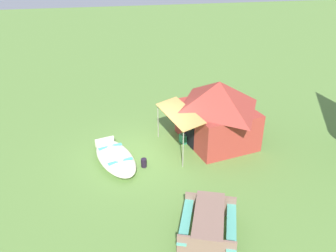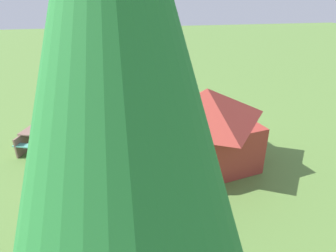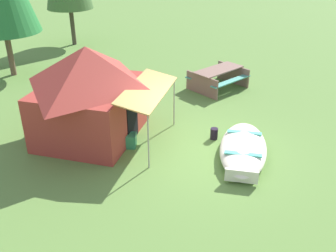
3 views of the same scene
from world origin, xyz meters
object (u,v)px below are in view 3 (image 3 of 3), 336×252
object	(u,v)px
canvas_cabin_tent	(90,91)
picnic_table	(218,76)
cooler_box	(126,140)
beached_rowboat	(243,148)
fuel_can	(214,134)

from	to	relation	value
canvas_cabin_tent	picnic_table	world-z (taller)	canvas_cabin_tent
canvas_cabin_tent	cooler_box	bearing A→B (deg)	-97.45
cooler_box	picnic_table	bearing A→B (deg)	-8.23
beached_rowboat	canvas_cabin_tent	bearing A→B (deg)	100.68
canvas_cabin_tent	cooler_box	distance (m)	1.69
beached_rowboat	cooler_box	xyz separation A→B (m)	(-0.96, 3.02, -0.04)
canvas_cabin_tent	picnic_table	xyz separation A→B (m)	(5.07, -1.97, -0.87)
beached_rowboat	fuel_can	world-z (taller)	beached_rowboat
beached_rowboat	fuel_can	xyz separation A→B (m)	(0.52, 1.00, -0.06)
beached_rowboat	cooler_box	distance (m)	3.16
beached_rowboat	fuel_can	size ratio (longest dim) A/B	9.34
cooler_box	beached_rowboat	bearing A→B (deg)	-72.41
beached_rowboat	cooler_box	size ratio (longest dim) A/B	5.61
beached_rowboat	cooler_box	world-z (taller)	beached_rowboat
picnic_table	cooler_box	bearing A→B (deg)	171.77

